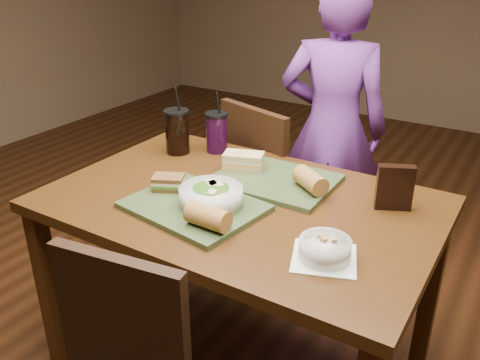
% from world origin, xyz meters
% --- Properties ---
extents(dining_table, '(1.30, 0.85, 0.75)m').
position_xyz_m(dining_table, '(0.00, 0.00, 0.66)').
color(dining_table, '#43260D').
rests_on(dining_table, ground).
extents(chair_far, '(0.49, 0.50, 0.91)m').
position_xyz_m(chair_far, '(-0.23, 0.58, 0.51)').
color(chair_far, black).
rests_on(chair_far, ground).
extents(diner, '(0.59, 0.47, 1.44)m').
position_xyz_m(diner, '(-0.05, 0.93, 0.72)').
color(diner, '#6D3188').
rests_on(diner, ground).
extents(tray_near, '(0.46, 0.38, 0.02)m').
position_xyz_m(tray_near, '(-0.09, -0.14, 0.76)').
color(tray_near, '#364725').
rests_on(tray_near, dining_table).
extents(tray_far, '(0.42, 0.32, 0.02)m').
position_xyz_m(tray_far, '(0.04, 0.18, 0.76)').
color(tray_far, '#364725').
rests_on(tray_far, dining_table).
extents(salad_bowl, '(0.21, 0.21, 0.07)m').
position_xyz_m(salad_bowl, '(-0.04, -0.11, 0.80)').
color(salad_bowl, silver).
rests_on(salad_bowl, tray_near).
extents(soup_bowl, '(0.22, 0.22, 0.07)m').
position_xyz_m(soup_bowl, '(0.39, -0.19, 0.78)').
color(soup_bowl, white).
rests_on(soup_bowl, dining_table).
extents(sandwich_near, '(0.12, 0.11, 0.05)m').
position_xyz_m(sandwich_near, '(-0.23, -0.10, 0.79)').
color(sandwich_near, '#593819').
rests_on(sandwich_near, tray_near).
extents(sandwich_far, '(0.17, 0.12, 0.06)m').
position_xyz_m(sandwich_far, '(-0.11, 0.20, 0.80)').
color(sandwich_far, tan).
rests_on(sandwich_far, tray_far).
extents(baguette_near, '(0.14, 0.07, 0.07)m').
position_xyz_m(baguette_near, '(0.04, -0.24, 0.80)').
color(baguette_near, '#AD7533').
rests_on(baguette_near, tray_near).
extents(baguette_far, '(0.15, 0.13, 0.07)m').
position_xyz_m(baguette_far, '(0.19, 0.16, 0.80)').
color(baguette_far, '#AD7533').
rests_on(baguette_far, tray_far).
extents(cup_cola, '(0.10, 0.10, 0.28)m').
position_xyz_m(cup_cola, '(-0.44, 0.23, 0.84)').
color(cup_cola, black).
rests_on(cup_cola, dining_table).
extents(cup_berry, '(0.09, 0.09, 0.25)m').
position_xyz_m(cup_berry, '(-0.31, 0.32, 0.83)').
color(cup_berry, black).
rests_on(cup_berry, dining_table).
extents(chip_bag, '(0.12, 0.08, 0.15)m').
position_xyz_m(chip_bag, '(0.46, 0.20, 0.83)').
color(chip_bag, black).
rests_on(chip_bag, dining_table).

